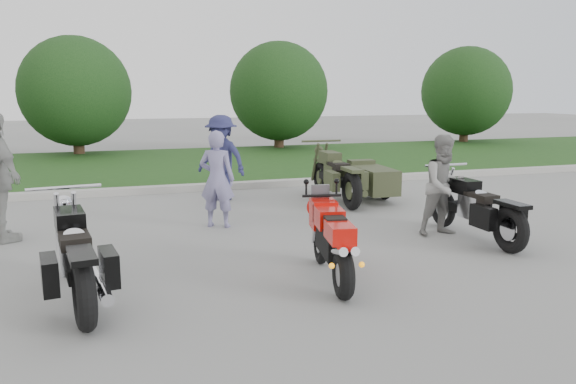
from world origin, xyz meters
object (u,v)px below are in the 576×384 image
object	(u,v)px
sportbike_red	(332,239)
cruiser_left	(76,260)
cruiser_sidecar	(358,179)
person_stripe	(217,179)
cruiser_right	(479,211)
person_grey	(445,185)
person_denim	(222,158)

from	to	relation	value
sportbike_red	cruiser_left	world-z (taller)	cruiser_left
cruiser_sidecar	person_stripe	bearing A→B (deg)	-155.20
sportbike_red	cruiser_sidecar	bearing A→B (deg)	71.80
cruiser_right	person_stripe	bearing A→B (deg)	149.55
sportbike_red	cruiser_sidecar	distance (m)	4.97
cruiser_left	cruiser_right	distance (m)	5.68
person_grey	person_denim	xyz separation A→B (m)	(-2.74, 3.83, 0.09)
sportbike_red	person_denim	bearing A→B (deg)	102.83
cruiser_sidecar	person_stripe	xyz separation A→B (m)	(-3.12, -1.30, 0.34)
person_grey	person_stripe	bearing A→B (deg)	152.46
person_stripe	person_denim	world-z (taller)	person_denim
cruiser_left	person_stripe	size ratio (longest dim) A/B	1.51
cruiser_left	cruiser_sidecar	world-z (taller)	cruiser_sidecar
sportbike_red	person_grey	xyz separation A→B (m)	(2.47, 1.49, 0.27)
cruiser_sidecar	person_grey	world-z (taller)	person_grey
cruiser_sidecar	person_stripe	distance (m)	3.40
person_grey	cruiser_sidecar	bearing A→B (deg)	91.04
sportbike_red	cruiser_left	size ratio (longest dim) A/B	0.76
sportbike_red	person_denim	world-z (taller)	person_denim
cruiser_right	cruiser_sidecar	xyz separation A→B (m)	(-0.44, 3.34, 0.01)
sportbike_red	cruiser_right	world-z (taller)	cruiser_right
person_stripe	cruiser_left	bearing A→B (deg)	82.37
person_denim	cruiser_sidecar	bearing A→B (deg)	28.04
person_stripe	person_denim	bearing A→B (deg)	-75.46
cruiser_sidecar	person_denim	world-z (taller)	person_denim
cruiser_sidecar	person_stripe	size ratio (longest dim) A/B	1.59
cruiser_left	person_grey	size ratio (longest dim) A/B	1.55
sportbike_red	person_stripe	distance (m)	3.19
cruiser_left	person_denim	xyz separation A→B (m)	(2.56, 5.16, 0.40)
sportbike_red	person_stripe	xyz separation A→B (m)	(-0.78, 3.08, 0.28)
cruiser_right	cruiser_left	bearing A→B (deg)	-171.77
cruiser_left	cruiser_right	xyz separation A→B (m)	(5.61, 0.88, -0.03)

